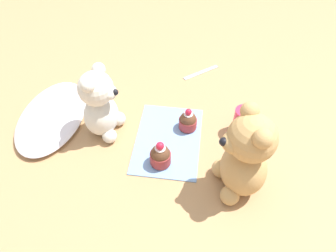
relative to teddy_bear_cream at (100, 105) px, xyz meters
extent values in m
plane|color=tan|center=(-0.01, -0.17, -0.09)|extent=(4.00, 4.00, 0.00)
cube|color=#7A9ED1|center=(-0.01, -0.17, -0.09)|extent=(0.25, 0.17, 0.01)
ellipsoid|color=silver|center=(0.02, 0.16, -0.08)|extent=(0.29, 0.17, 0.03)
ellipsoid|color=silver|center=(0.00, 0.00, -0.04)|extent=(0.11, 0.10, 0.11)
sphere|color=silver|center=(0.00, 0.00, 0.05)|extent=(0.09, 0.09, 0.09)
ellipsoid|color=silver|center=(0.00, -0.03, 0.05)|extent=(0.05, 0.04, 0.03)
sphere|color=black|center=(-0.01, -0.05, 0.05)|extent=(0.02, 0.02, 0.02)
sphere|color=silver|center=(-0.03, 0.01, 0.09)|extent=(0.03, 0.03, 0.03)
sphere|color=silver|center=(0.03, 0.00, 0.09)|extent=(0.03, 0.03, 0.03)
sphere|color=silver|center=(-0.04, -0.02, -0.08)|extent=(0.04, 0.04, 0.04)
sphere|color=silver|center=(0.03, -0.03, -0.08)|extent=(0.04, 0.04, 0.04)
ellipsoid|color=tan|center=(-0.13, -0.36, -0.03)|extent=(0.14, 0.13, 0.13)
sphere|color=tan|center=(-0.13, -0.36, 0.08)|extent=(0.10, 0.10, 0.10)
ellipsoid|color=tan|center=(-0.14, -0.32, 0.07)|extent=(0.06, 0.06, 0.04)
sphere|color=black|center=(-0.15, -0.30, 0.08)|extent=(0.02, 0.02, 0.02)
sphere|color=tan|center=(-0.09, -0.35, 0.12)|extent=(0.04, 0.04, 0.04)
sphere|color=tan|center=(-0.16, -0.37, 0.12)|extent=(0.04, 0.04, 0.04)
sphere|color=tan|center=(-0.10, -0.31, -0.07)|extent=(0.04, 0.04, 0.04)
sphere|color=tan|center=(-0.17, -0.34, -0.07)|extent=(0.04, 0.04, 0.04)
cylinder|color=#993333|center=(-0.09, -0.17, -0.07)|extent=(0.05, 0.05, 0.03)
sphere|color=brown|center=(-0.09, -0.17, -0.06)|extent=(0.05, 0.05, 0.05)
cylinder|color=white|center=(-0.09, -0.17, -0.03)|extent=(0.03, 0.03, 0.00)
sphere|color=red|center=(-0.09, -0.17, -0.03)|extent=(0.02, 0.02, 0.02)
cylinder|color=#993333|center=(0.04, -0.22, -0.07)|extent=(0.05, 0.05, 0.03)
sphere|color=brown|center=(0.04, -0.22, -0.06)|extent=(0.04, 0.04, 0.04)
cylinder|color=white|center=(0.04, -0.22, -0.04)|extent=(0.02, 0.02, 0.00)
sphere|color=red|center=(0.04, -0.22, -0.03)|extent=(0.02, 0.02, 0.02)
cylinder|color=#DB3356|center=(0.05, -0.37, -0.06)|extent=(0.05, 0.05, 0.08)
cube|color=silver|center=(0.28, -0.24, -0.09)|extent=(0.09, 0.11, 0.01)
camera|label=1|loc=(-0.57, -0.25, 0.57)|focal=35.00mm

